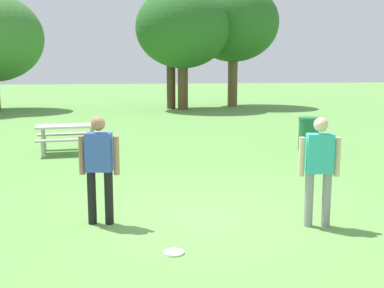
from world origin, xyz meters
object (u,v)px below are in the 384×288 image
Objects in this scene: frisbee at (174,252)px; person_catcher at (99,163)px; tree_back_left at (183,28)px; tree_slender_mid at (171,29)px; person_thrower at (319,165)px; trash_can_beside_table at (309,134)px; tree_back_right at (233,23)px; picnic_table_near at (68,132)px.

person_catcher is at bearing 125.32° from frisbee.
tree_back_left is (4.05, 19.23, 3.48)m from person_catcher.
person_thrower is at bearing -90.74° from tree_slender_mid.
person_catcher is at bearing -135.59° from trash_can_beside_table.
tree_slender_mid is (-2.21, 14.29, 3.95)m from trash_can_beside_table.
tree_back_left is at bearing 96.79° from trash_can_beside_table.
person_catcher is 22.40m from tree_back_right.
tree_slender_mid reaches higher than person_thrower.
frisbee is 0.04× the size of tree_slender_mid.
person_thrower is 1.71× the size of trash_can_beside_table.
trash_can_beside_table is (2.48, 6.19, -0.46)m from person_thrower.
person_catcher is at bearing 168.78° from person_thrower.
trash_can_beside_table is at bearing -96.03° from tree_back_right.
frisbee is (0.95, -1.34, -0.93)m from person_catcher.
tree_back_right is at bearing 14.14° from tree_slender_mid.
person_catcher reaches higher than trash_can_beside_table.
person_thrower is at bearing -111.80° from trash_can_beside_table.
picnic_table_near is 14.38m from tree_back_left.
tree_slender_mid reaches higher than person_catcher.
person_thrower is at bearing -11.22° from person_catcher.
tree_slender_mid is at bearing 71.56° from picnic_table_near.
tree_slender_mid is 0.82× the size of tree_back_right.
picnic_table_near is 0.28× the size of tree_back_left.
person_catcher is at bearing -109.29° from tree_back_right.
tree_back_left reaches higher than picnic_table_near.
person_catcher reaches higher than frisbee.
tree_back_left is (-1.63, 13.67, 3.94)m from trash_can_beside_table.
tree_slender_mid reaches higher than picnic_table_near.
frisbee is 21.79m from tree_slender_mid.
frisbee is at bearing -96.77° from tree_slender_mid.
tree_slender_mid is at bearing -165.86° from tree_back_right.
tree_back_left is 3.63m from tree_back_right.
tree_slender_mid is at bearing 133.26° from tree_back_left.
frisbee is 7.96m from picnic_table_near.
person_catcher is at bearing -101.88° from tree_back_left.
person_thrower is 20.19m from tree_back_left.
person_catcher is 1.89m from frisbee.
person_thrower reaches higher than frisbee.
tree_back_right is (7.29, 20.82, 3.93)m from person_catcher.
person_catcher is 1.71× the size of trash_can_beside_table.
person_catcher is 6.45m from picnic_table_near.
person_thrower is 0.25× the size of tree_back_left.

